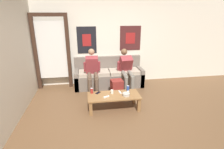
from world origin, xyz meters
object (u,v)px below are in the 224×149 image
object	(u,v)px
coffee_table	(114,97)
ceramic_bowl	(126,94)
backpack	(117,89)
game_controller_near_right	(120,92)
drink_can_red	(92,91)
cell_phone	(98,93)
game_controller_far_center	(106,97)
drink_can_blue	(128,88)
game_controller_near_left	(127,92)
person_seated_adult	(92,70)
person_seated_teen	(126,68)
couch	(109,76)
pillar_candle	(112,92)

from	to	relation	value
coffee_table	ceramic_bowl	bearing A→B (deg)	-16.70
coffee_table	backpack	size ratio (longest dim) A/B	2.62
game_controller_near_right	drink_can_red	bearing A→B (deg)	173.69
ceramic_bowl	game_controller_near_right	size ratio (longest dim) A/B	1.18
cell_phone	game_controller_far_center	bearing A→B (deg)	-56.80
drink_can_blue	game_controller_near_left	size ratio (longest dim) A/B	0.90
ceramic_bowl	game_controller_far_center	xyz separation A→B (m)	(-0.46, -0.00, -0.03)
game_controller_far_center	drink_can_red	bearing A→B (deg)	139.41
coffee_table	backpack	xyz separation A→B (m)	(0.19, 0.63, -0.07)
person_seated_adult	person_seated_teen	xyz separation A→B (m)	(0.97, 0.07, -0.01)
person_seated_teen	backpack	distance (m)	0.71
person_seated_adult	drink_can_red	world-z (taller)	person_seated_adult
person_seated_adult	backpack	size ratio (longest dim) A/B	2.63
game_controller_near_right	couch	bearing A→B (deg)	93.96
drink_can_blue	backpack	bearing A→B (deg)	114.15
pillar_candle	game_controller_far_center	bearing A→B (deg)	-131.52
backpack	game_controller_far_center	xyz separation A→B (m)	(-0.37, -0.72, 0.14)
backpack	drink_can_red	xyz separation A→B (m)	(-0.69, -0.45, 0.19)
coffee_table	cell_phone	bearing A→B (deg)	154.47
backpack	ceramic_bowl	size ratio (longest dim) A/B	2.64
couch	backpack	distance (m)	0.77
pillar_candle	cell_phone	xyz separation A→B (m)	(-0.32, 0.08, -0.04)
pillar_candle	game_controller_near_right	distance (m)	0.19
person_seated_adult	game_controller_near_left	bearing A→B (deg)	-50.39
coffee_table	game_controller_far_center	distance (m)	0.22
drink_can_red	game_controller_near_right	bearing A→B (deg)	-6.31
couch	game_controller_near_right	xyz separation A→B (m)	(0.09, -1.29, 0.06)
person_seated_adult	pillar_candle	distance (m)	1.04
ceramic_bowl	game_controller_far_center	size ratio (longest dim) A/B	1.21
cell_phone	couch	bearing A→B (deg)	70.89
ceramic_bowl	drink_can_red	world-z (taller)	drink_can_red
person_seated_adult	game_controller_near_right	world-z (taller)	person_seated_adult
coffee_table	person_seated_adult	world-z (taller)	person_seated_adult
game_controller_near_left	couch	bearing A→B (deg)	101.44
drink_can_red	ceramic_bowl	bearing A→B (deg)	-18.93
drink_can_red	game_controller_near_right	world-z (taller)	drink_can_red
game_controller_near_right	cell_phone	distance (m)	0.52
ceramic_bowl	pillar_candle	world-z (taller)	pillar_candle
game_controller_near_left	person_seated_teen	bearing A→B (deg)	78.99
backpack	cell_phone	distance (m)	0.73
coffee_table	cell_phone	distance (m)	0.39
drink_can_blue	game_controller_far_center	bearing A→B (deg)	-153.09
backpack	pillar_candle	world-z (taller)	backpack
ceramic_bowl	person_seated_teen	bearing A→B (deg)	77.12
coffee_table	backpack	world-z (taller)	backpack
drink_can_blue	cell_phone	xyz separation A→B (m)	(-0.73, -0.03, -0.06)
drink_can_blue	game_controller_near_right	size ratio (longest dim) A/B	0.84
ceramic_bowl	coffee_table	bearing A→B (deg)	163.30
person_seated_adult	game_controller_near_right	distance (m)	1.12
pillar_candle	cell_phone	world-z (taller)	pillar_candle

